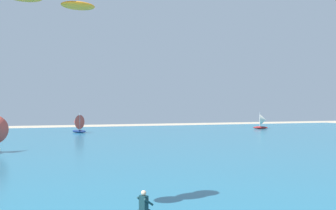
{
  "coord_description": "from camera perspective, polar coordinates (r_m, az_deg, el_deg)",
  "views": [
    {
      "loc": [
        -7.06,
        -0.47,
        5.29
      ],
      "look_at": [
        -0.77,
        17.17,
        5.33
      ],
      "focal_mm": 41.66,
      "sensor_mm": 36.0,
      "label": 1
    }
  ],
  "objects": [
    {
      "name": "sailboat_near_shore",
      "position": [
        90.27,
        13.66,
        -2.32
      ],
      "size": [
        3.42,
        3.08,
        3.8
      ],
      "color": "maroon",
      "rests_on": "ocean"
    },
    {
      "name": "ocean",
      "position": [
        53.13,
        -11.96,
        -5.79
      ],
      "size": [
        160.0,
        90.0,
        0.1
      ],
      "primitive_type": "cube",
      "color": "#236B89",
      "rests_on": "ground"
    },
    {
      "name": "sailboat_mid_left",
      "position": [
        77.36,
        -13.14,
        -2.66
      ],
      "size": [
        3.38,
        3.47,
        3.89
      ],
      "color": "navy",
      "rests_on": "ocean"
    }
  ]
}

